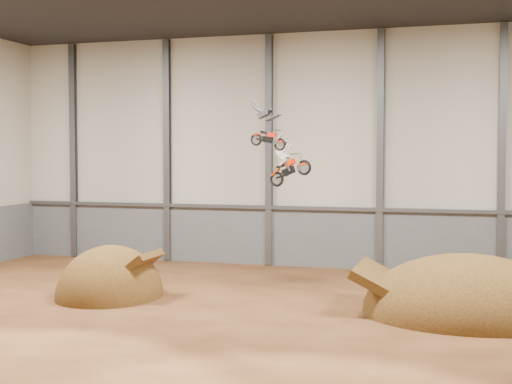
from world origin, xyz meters
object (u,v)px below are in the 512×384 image
Objects in this scene: landing_ramp at (467,314)px; fmx_rider_a at (293,159)px; takeoff_ramp at (110,297)px; fmx_rider_b at (267,126)px.

landing_ramp is 3.80× the size of fmx_rider_a.
fmx_rider_a is (-8.17, 2.43, 6.54)m from landing_ramp.
takeoff_ramp is at bearing -142.52° from fmx_rider_a.
fmx_rider_a is (8.08, 3.34, 6.54)m from takeoff_ramp.
fmx_rider_a is 2.55m from fmx_rider_b.
fmx_rider_b is at bearing 176.56° from landing_ramp.
fmx_rider_a reaches higher than takeoff_ramp.
takeoff_ramp is at bearing -176.80° from landing_ramp.
fmx_rider_a is at bearing 22.47° from takeoff_ramp.
fmx_rider_b is at bearing 11.20° from takeoff_ramp.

